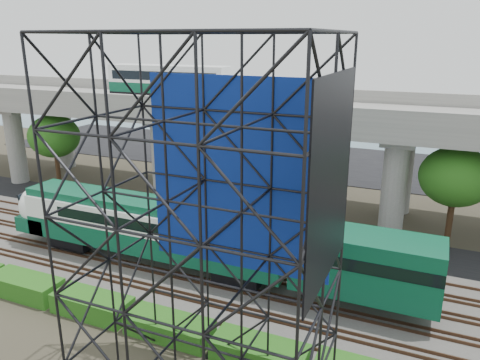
% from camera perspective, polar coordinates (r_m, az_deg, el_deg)
% --- Properties ---
extents(ground, '(140.00, 140.00, 0.00)m').
position_cam_1_polar(ground, '(29.39, -5.72, -13.44)').
color(ground, '#474233').
rests_on(ground, ground).
extents(ballast_bed, '(90.00, 12.00, 0.20)m').
position_cam_1_polar(ballast_bed, '(30.86, -3.89, -11.59)').
color(ballast_bed, slate).
rests_on(ballast_bed, ground).
extents(service_road, '(90.00, 5.00, 0.08)m').
position_cam_1_polar(service_road, '(37.87, 2.05, -6.04)').
color(service_road, black).
rests_on(service_road, ground).
extents(parking_lot, '(90.00, 18.00, 0.08)m').
position_cam_1_polar(parking_lot, '(59.26, 10.45, 2.22)').
color(parking_lot, black).
rests_on(parking_lot, ground).
extents(harbor_water, '(140.00, 40.00, 0.03)m').
position_cam_1_polar(harbor_water, '(80.37, 14.15, 5.82)').
color(harbor_water, '#466673').
rests_on(harbor_water, ground).
extents(rail_tracks, '(90.00, 9.52, 0.16)m').
position_cam_1_polar(rail_tracks, '(30.78, -3.89, -11.30)').
color(rail_tracks, '#472D1E').
rests_on(rail_tracks, ballast_bed).
extents(commuter_train, '(29.30, 3.06, 4.30)m').
position_cam_1_polar(commuter_train, '(30.60, -7.54, -6.18)').
color(commuter_train, black).
rests_on(commuter_train, rail_tracks).
extents(overpass, '(80.00, 12.00, 12.40)m').
position_cam_1_polar(overpass, '(40.84, 3.98, 7.60)').
color(overpass, '#9E9B93').
rests_on(overpass, ground).
extents(scaffold_tower, '(9.36, 6.36, 15.00)m').
position_cam_1_polar(scaffold_tower, '(17.50, -4.30, -7.95)').
color(scaffold_tower, black).
rests_on(scaffold_tower, ground).
extents(hedge_strip, '(34.60, 1.80, 1.20)m').
position_cam_1_polar(hedge_strip, '(25.54, -8.59, -17.22)').
color(hedge_strip, '#1B5212').
rests_on(hedge_strip, ground).
extents(trees, '(40.94, 16.94, 7.69)m').
position_cam_1_polar(trees, '(42.91, -0.89, 4.50)').
color(trees, '#382314').
rests_on(trees, ground).
extents(suv, '(5.27, 2.64, 1.43)m').
position_cam_1_polar(suv, '(39.39, -4.35, -3.96)').
color(suv, black).
rests_on(suv, service_road).
extents(parked_cars, '(37.55, 9.71, 1.30)m').
position_cam_1_polar(parked_cars, '(58.19, 12.22, 2.52)').
color(parked_cars, white).
rests_on(parked_cars, parking_lot).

